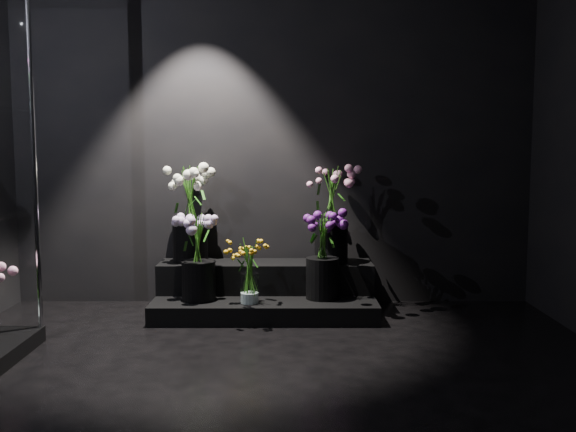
{
  "coord_description": "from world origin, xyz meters",
  "views": [
    {
      "loc": [
        0.11,
        -2.97,
        1.2
      ],
      "look_at": [
        0.12,
        1.2,
        0.76
      ],
      "focal_mm": 40.0,
      "sensor_mm": 36.0,
      "label": 1
    }
  ],
  "objects": [
    {
      "name": "bouquet_pink_roses",
      "position": [
        0.44,
        1.77,
        0.77
      ],
      "size": [
        0.38,
        0.38,
        0.72
      ],
      "rotation": [
        0.0,
        0.0,
        0.03
      ],
      "color": "black",
      "rests_on": "display_riser"
    },
    {
      "name": "display_riser",
      "position": [
        -0.05,
        1.68,
        0.15
      ],
      "size": [
        1.59,
        0.71,
        0.35
      ],
      "color": "black",
      "rests_on": "floor"
    },
    {
      "name": "bouquet_lilac",
      "position": [
        -0.52,
        1.49,
        0.49
      ],
      "size": [
        0.42,
        0.42,
        0.62
      ],
      "rotation": [
        0.0,
        0.0,
        -0.21
      ],
      "color": "black",
      "rests_on": "display_riser"
    },
    {
      "name": "bouquet_purple",
      "position": [
        0.36,
        1.54,
        0.47
      ],
      "size": [
        0.41,
        0.41,
        0.61
      ],
      "rotation": [
        0.0,
        0.0,
        0.39
      ],
      "color": "black",
      "rests_on": "display_riser"
    },
    {
      "name": "bouquet_orange_bells",
      "position": [
        -0.15,
        1.39,
        0.38
      ],
      "size": [
        0.29,
        0.29,
        0.47
      ],
      "rotation": [
        0.0,
        0.0,
        -0.06
      ],
      "color": "white",
      "rests_on": "display_riser"
    },
    {
      "name": "bouquet_cream_roses",
      "position": [
        -0.62,
        1.81,
        0.76
      ],
      "size": [
        0.44,
        0.44,
        0.71
      ],
      "rotation": [
        0.0,
        0.0,
        -0.14
      ],
      "color": "black",
      "rests_on": "display_riser"
    },
    {
      "name": "floor",
      "position": [
        0.0,
        0.0,
        0.0
      ],
      "size": [
        4.0,
        4.0,
        0.0
      ],
      "primitive_type": "plane",
      "color": "black",
      "rests_on": "ground"
    },
    {
      "name": "wall_front",
      "position": [
        0.0,
        -2.0,
        1.4
      ],
      "size": [
        4.0,
        0.0,
        4.0
      ],
      "primitive_type": "plane",
      "rotation": [
        -1.57,
        0.0,
        0.0
      ],
      "color": "black",
      "rests_on": "floor"
    },
    {
      "name": "wall_back",
      "position": [
        0.0,
        2.0,
        1.4
      ],
      "size": [
        4.0,
        0.0,
        4.0
      ],
      "primitive_type": "plane",
      "rotation": [
        1.57,
        0.0,
        0.0
      ],
      "color": "black",
      "rests_on": "floor"
    }
  ]
}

